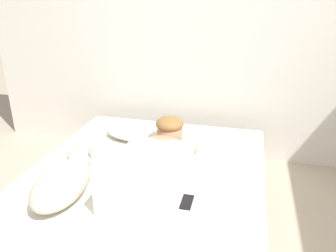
{
  "coord_description": "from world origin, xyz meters",
  "views": [
    {
      "loc": [
        0.31,
        -1.32,
        1.46
      ],
      "look_at": [
        -0.19,
        0.7,
        0.61
      ],
      "focal_mm": 35.77,
      "sensor_mm": 36.0,
      "label": 1
    }
  ],
  "objects_px": {
    "dog": "(64,181)",
    "coffee_cup": "(171,154)",
    "pillow": "(139,132)",
    "person_lying": "(156,162)",
    "bed": "(142,204)",
    "cell_phone": "(186,202)"
  },
  "relations": [
    {
      "from": "dog",
      "to": "coffee_cup",
      "type": "bearing_deg",
      "value": 50.37
    },
    {
      "from": "pillow",
      "to": "coffee_cup",
      "type": "height_order",
      "value": "pillow"
    },
    {
      "from": "person_lying",
      "to": "coffee_cup",
      "type": "relative_size",
      "value": 7.36
    },
    {
      "from": "bed",
      "to": "coffee_cup",
      "type": "distance_m",
      "value": 0.39
    },
    {
      "from": "bed",
      "to": "cell_phone",
      "type": "xyz_separation_m",
      "value": [
        0.32,
        -0.17,
        0.19
      ]
    },
    {
      "from": "cell_phone",
      "to": "bed",
      "type": "bearing_deg",
      "value": 151.64
    },
    {
      "from": "cell_phone",
      "to": "pillow",
      "type": "bearing_deg",
      "value": 124.66
    },
    {
      "from": "dog",
      "to": "cell_phone",
      "type": "relative_size",
      "value": 4.11
    },
    {
      "from": "bed",
      "to": "pillow",
      "type": "xyz_separation_m",
      "value": [
        -0.21,
        0.59,
        0.24
      ]
    },
    {
      "from": "bed",
      "to": "pillow",
      "type": "bearing_deg",
      "value": 109.38
    },
    {
      "from": "dog",
      "to": "person_lying",
      "type": "bearing_deg",
      "value": 36.69
    },
    {
      "from": "bed",
      "to": "dog",
      "type": "height_order",
      "value": "dog"
    },
    {
      "from": "dog",
      "to": "cell_phone",
      "type": "height_order",
      "value": "dog"
    },
    {
      "from": "dog",
      "to": "cell_phone",
      "type": "distance_m",
      "value": 0.7
    },
    {
      "from": "person_lying",
      "to": "pillow",
      "type": "bearing_deg",
      "value": 118.49
    },
    {
      "from": "pillow",
      "to": "coffee_cup",
      "type": "relative_size",
      "value": 4.16
    },
    {
      "from": "coffee_cup",
      "to": "cell_phone",
      "type": "bearing_deg",
      "value": -67.25
    },
    {
      "from": "bed",
      "to": "pillow",
      "type": "height_order",
      "value": "pillow"
    },
    {
      "from": "person_lying",
      "to": "coffee_cup",
      "type": "height_order",
      "value": "person_lying"
    },
    {
      "from": "pillow",
      "to": "person_lying",
      "type": "relative_size",
      "value": 0.57
    },
    {
      "from": "dog",
      "to": "cell_phone",
      "type": "bearing_deg",
      "value": 8.63
    },
    {
      "from": "person_lying",
      "to": "coffee_cup",
      "type": "xyz_separation_m",
      "value": [
        0.04,
        0.25,
        -0.07
      ]
    }
  ]
}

